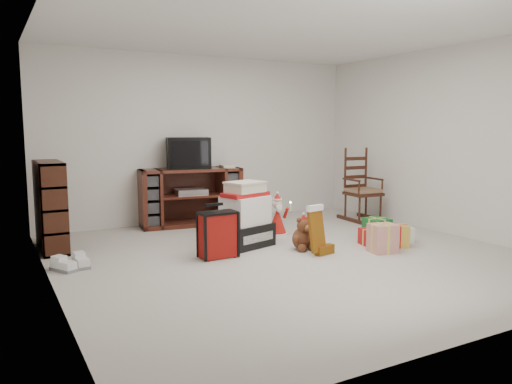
% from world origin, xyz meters
% --- Properties ---
extents(room, '(5.01, 5.01, 2.51)m').
position_xyz_m(room, '(0.00, 0.00, 1.25)').
color(room, beige).
rests_on(room, ground).
extents(tv_stand, '(1.52, 0.70, 0.84)m').
position_xyz_m(tv_stand, '(-0.34, 2.21, 0.42)').
color(tv_stand, '#4C1B15').
rests_on(tv_stand, floor).
extents(bookshelf, '(0.28, 0.85, 1.04)m').
position_xyz_m(bookshelf, '(-2.33, 1.58, 0.50)').
color(bookshelf, '#38170F').
rests_on(bookshelf, floor).
extents(rocking_chair, '(0.51, 0.80, 1.16)m').
position_xyz_m(rocking_chair, '(2.10, 1.30, 0.40)').
color(rocking_chair, '#38170F').
rests_on(rocking_chair, floor).
extents(gift_pile, '(0.71, 0.60, 0.77)m').
position_xyz_m(gift_pile, '(-0.25, 0.65, 0.34)').
color(gift_pile, black).
rests_on(gift_pile, floor).
extents(red_suitcase, '(0.40, 0.22, 0.60)m').
position_xyz_m(red_suitcase, '(-0.76, 0.31, 0.26)').
color(red_suitcase, maroon).
rests_on(red_suitcase, floor).
extents(stocking, '(0.29, 0.17, 0.58)m').
position_xyz_m(stocking, '(0.25, -0.12, 0.29)').
color(stocking, '#0C6A0B').
rests_on(stocking, floor).
extents(teddy_bear, '(0.25, 0.22, 0.38)m').
position_xyz_m(teddy_bear, '(0.27, 0.18, 0.17)').
color(teddy_bear, brown).
rests_on(teddy_bear, floor).
extents(santa_figurine, '(0.28, 0.27, 0.57)m').
position_xyz_m(santa_figurine, '(0.40, 0.97, 0.22)').
color(santa_figurine, '#AA1812').
rests_on(santa_figurine, floor).
extents(mrs_claus_figurine, '(0.27, 0.26, 0.55)m').
position_xyz_m(mrs_claus_figurine, '(-0.36, 0.76, 0.21)').
color(mrs_claus_figurine, '#AA1812').
rests_on(mrs_claus_figurine, floor).
extents(sneaker_pair, '(0.39, 0.32, 0.10)m').
position_xyz_m(sneaker_pair, '(-2.25, 0.62, 0.05)').
color(sneaker_pair, white).
rests_on(sneaker_pair, floor).
extents(gift_cluster, '(0.75, 0.85, 0.26)m').
position_xyz_m(gift_cluster, '(1.31, -0.14, 0.13)').
color(gift_cluster, '#AC1315').
rests_on(gift_cluster, floor).
extents(crt_television, '(0.70, 0.58, 0.45)m').
position_xyz_m(crt_television, '(-0.35, 2.24, 1.06)').
color(crt_television, black).
rests_on(crt_television, tv_stand).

